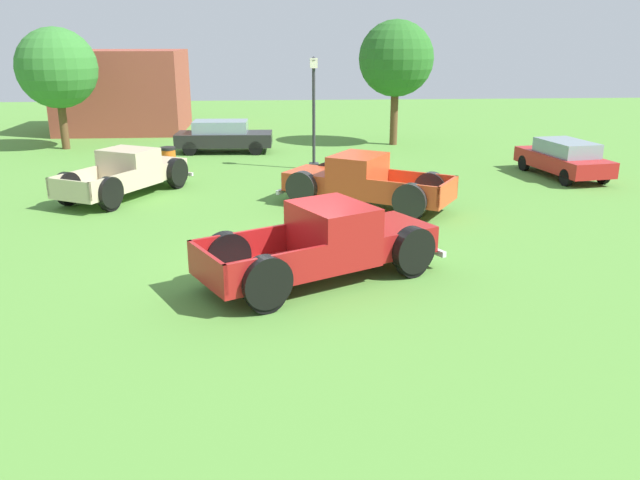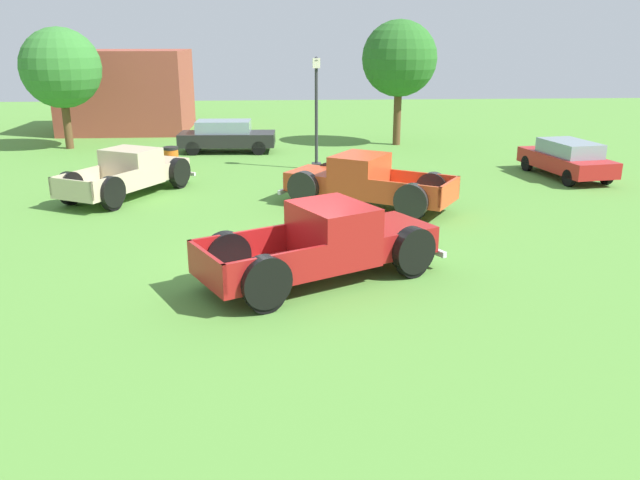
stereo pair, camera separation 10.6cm
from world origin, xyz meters
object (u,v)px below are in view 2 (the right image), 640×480
object	(u,v)px
pickup_truck_foreground	(335,243)
trash_can	(171,159)
pickup_truck_behind_left	(134,172)
pickup_truck_behind_right	(357,182)
lamp_post_near	(316,111)
sedan_distant_a	(226,136)
sedan_distant_b	(567,158)
oak_tree_west	(399,59)
oak_tree_east	(61,68)

from	to	relation	value
pickup_truck_foreground	trash_can	distance (m)	12.94
pickup_truck_behind_left	pickup_truck_behind_right	xyz separation A→B (m)	(7.16, -2.08, 0.04)
lamp_post_near	pickup_truck_behind_left	bearing A→B (deg)	-149.28
sedan_distant_a	sedan_distant_b	world-z (taller)	sedan_distant_a
pickup_truck_behind_right	sedan_distant_b	world-z (taller)	pickup_truck_behind_right
pickup_truck_behind_right	lamp_post_near	distance (m)	6.05
pickup_truck_foreground	lamp_post_near	bearing A→B (deg)	88.48
sedan_distant_a	sedan_distant_b	size ratio (longest dim) A/B	1.00
pickup_truck_behind_left	lamp_post_near	xyz separation A→B (m)	(6.26, 3.72, 1.52)
pickup_truck_foreground	oak_tree_west	distance (m)	18.46
lamp_post_near	trash_can	size ratio (longest dim) A/B	4.51
sedan_distant_a	oak_tree_east	size ratio (longest dim) A/B	0.79
pickup_truck_foreground	oak_tree_east	distance (m)	20.79
oak_tree_west	sedan_distant_b	bearing A→B (deg)	-58.24
sedan_distant_b	oak_tree_west	distance (m)	9.85
pickup_truck_behind_left	pickup_truck_foreground	bearing A→B (deg)	-53.83
sedan_distant_b	oak_tree_east	bearing A→B (deg)	158.98
lamp_post_near	oak_tree_east	size ratio (longest dim) A/B	0.79
pickup_truck_behind_right	oak_tree_west	world-z (taller)	oak_tree_west
pickup_truck_behind_right	oak_tree_east	size ratio (longest dim) A/B	0.99
pickup_truck_foreground	oak_tree_west	xyz separation A→B (m)	(4.53, 17.61, 3.21)
pickup_truck_foreground	trash_can	xyz separation A→B (m)	(-5.30, 11.80, -0.30)
pickup_truck_behind_left	sedan_distant_b	xyz separation A→B (m)	(15.36, 1.58, -0.01)
oak_tree_east	pickup_truck_behind_right	bearing A→B (deg)	-43.47
sedan_distant_a	oak_tree_east	distance (m)	8.06
trash_can	oak_tree_east	bearing A→B (deg)	134.31
pickup_truck_foreground	sedan_distant_b	xyz separation A→B (m)	(9.42, 9.71, -0.06)
pickup_truck_behind_right	sedan_distant_a	distance (m)	11.01
lamp_post_near	oak_tree_east	xyz separation A→B (m)	(-11.18, 5.65, 1.37)
pickup_truck_behind_left	oak_tree_east	distance (m)	10.97
pickup_truck_behind_right	pickup_truck_behind_left	bearing A→B (deg)	163.81
lamp_post_near	trash_can	xyz separation A→B (m)	(-5.61, -0.04, -1.77)
sedan_distant_b	lamp_post_near	size ratio (longest dim) A/B	1.00
trash_can	oak_tree_east	world-z (taller)	oak_tree_east
pickup_truck_behind_right	trash_can	bearing A→B (deg)	138.57
pickup_truck_foreground	oak_tree_east	bearing A→B (deg)	121.83
pickup_truck_behind_left	pickup_truck_behind_right	distance (m)	7.46
sedan_distant_b	lamp_post_near	bearing A→B (deg)	166.78
pickup_truck_behind_left	oak_tree_west	size ratio (longest dim) A/B	0.90
pickup_truck_behind_right	trash_can	distance (m)	8.70
pickup_truck_foreground	oak_tree_west	world-z (taller)	oak_tree_west
pickup_truck_behind_left	oak_tree_west	bearing A→B (deg)	42.15
lamp_post_near	trash_can	world-z (taller)	lamp_post_near
sedan_distant_b	oak_tree_west	bearing A→B (deg)	121.76
lamp_post_near	oak_tree_east	world-z (taller)	oak_tree_east
sedan_distant_a	lamp_post_near	world-z (taller)	lamp_post_near
trash_can	oak_tree_west	size ratio (longest dim) A/B	0.16
pickup_truck_behind_left	sedan_distant_b	bearing A→B (deg)	5.87
pickup_truck_behind_right	oak_tree_east	bearing A→B (deg)	136.53
sedan_distant_b	sedan_distant_a	bearing A→B (deg)	153.97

